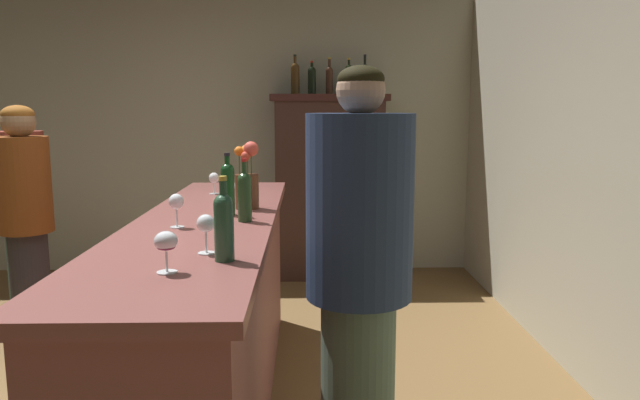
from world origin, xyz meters
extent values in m
cube|color=#B8B79E|center=(0.00, 3.00, 1.33)|extent=(5.37, 0.12, 2.67)
cube|color=brown|center=(0.59, 0.17, 0.48)|extent=(0.59, 2.71, 0.97)
cube|color=brown|center=(0.59, 0.17, 0.99)|extent=(0.67, 2.82, 0.05)
cube|color=#39231D|center=(1.29, 2.69, 0.84)|extent=(0.96, 0.39, 1.67)
cube|color=#391D19|center=(1.29, 2.69, 1.64)|extent=(1.04, 0.45, 0.06)
cylinder|color=#284F33|center=(0.80, -0.64, 1.12)|extent=(0.07, 0.07, 0.20)
sphere|color=#284F33|center=(0.80, -0.64, 1.22)|extent=(0.07, 0.07, 0.07)
cylinder|color=#284F33|center=(0.80, -0.64, 1.26)|extent=(0.03, 0.03, 0.08)
cylinder|color=gold|center=(0.80, -0.64, 1.31)|extent=(0.03, 0.03, 0.02)
cylinder|color=#123C18|center=(0.69, 0.26, 1.13)|extent=(0.07, 0.07, 0.22)
sphere|color=#123C18|center=(0.69, 0.26, 1.24)|extent=(0.07, 0.07, 0.07)
cylinder|color=#123C18|center=(0.69, 0.26, 1.28)|extent=(0.03, 0.03, 0.07)
cylinder|color=black|center=(0.69, 0.26, 1.32)|extent=(0.03, 0.03, 0.02)
cylinder|color=#203D1E|center=(0.79, 0.09, 1.12)|extent=(0.07, 0.07, 0.20)
sphere|color=#203D1E|center=(0.79, 0.09, 1.22)|extent=(0.07, 0.07, 0.07)
cylinder|color=#203D1E|center=(0.79, 0.09, 1.26)|extent=(0.02, 0.02, 0.08)
cylinder|color=#A91C1A|center=(0.79, 0.09, 1.31)|extent=(0.03, 0.03, 0.02)
cylinder|color=white|center=(0.63, -0.79, 1.02)|extent=(0.07, 0.07, 0.00)
cylinder|color=white|center=(0.63, -0.79, 1.06)|extent=(0.01, 0.01, 0.07)
ellipsoid|color=white|center=(0.63, -0.79, 1.12)|extent=(0.08, 0.08, 0.06)
ellipsoid|color=maroon|center=(0.63, -0.79, 1.11)|extent=(0.06, 0.06, 0.03)
cylinder|color=white|center=(0.72, -0.54, 1.02)|extent=(0.06, 0.06, 0.00)
cylinder|color=white|center=(0.72, -0.54, 1.06)|extent=(0.01, 0.01, 0.08)
ellipsoid|color=white|center=(0.72, -0.54, 1.13)|extent=(0.07, 0.07, 0.07)
cylinder|color=white|center=(0.50, -0.05, 1.02)|extent=(0.06, 0.06, 0.00)
cylinder|color=white|center=(0.50, -0.05, 1.06)|extent=(0.01, 0.01, 0.08)
ellipsoid|color=white|center=(0.50, -0.05, 1.14)|extent=(0.07, 0.07, 0.07)
cylinder|color=white|center=(0.51, 1.00, 1.02)|extent=(0.07, 0.07, 0.00)
cylinder|color=white|center=(0.51, 1.00, 1.05)|extent=(0.01, 0.01, 0.06)
ellipsoid|color=white|center=(0.51, 1.00, 1.12)|extent=(0.06, 0.06, 0.07)
cylinder|color=#502C1A|center=(0.77, 0.45, 1.11)|extent=(0.12, 0.12, 0.18)
cylinder|color=#38602D|center=(0.79, 0.44, 1.23)|extent=(0.01, 0.01, 0.21)
sphere|color=#D04638|center=(0.79, 0.44, 1.34)|extent=(0.08, 0.08, 0.08)
cylinder|color=#38602D|center=(0.77, 0.48, 1.22)|extent=(0.01, 0.01, 0.19)
sphere|color=orange|center=(0.77, 0.48, 1.32)|extent=(0.08, 0.08, 0.08)
cylinder|color=#38602D|center=(0.73, 0.46, 1.23)|extent=(0.01, 0.01, 0.20)
sphere|color=orange|center=(0.73, 0.46, 1.32)|extent=(0.05, 0.05, 0.05)
cylinder|color=#38602D|center=(0.77, 0.42, 1.21)|extent=(0.01, 0.01, 0.17)
sphere|color=#C23B29|center=(0.77, 0.42, 1.30)|extent=(0.05, 0.05, 0.05)
cylinder|color=white|center=(0.60, 1.34, 1.02)|extent=(0.17, 0.17, 0.01)
cylinder|color=#4A3215|center=(0.98, 2.69, 1.79)|extent=(0.08, 0.08, 0.23)
sphere|color=#4A3215|center=(0.98, 2.69, 1.91)|extent=(0.08, 0.08, 0.08)
cylinder|color=#4A3215|center=(0.98, 2.69, 1.95)|extent=(0.03, 0.03, 0.10)
cylinder|color=black|center=(0.98, 2.69, 2.01)|extent=(0.03, 0.03, 0.02)
cylinder|color=black|center=(1.13, 2.69, 1.78)|extent=(0.07, 0.07, 0.21)
sphere|color=black|center=(1.13, 2.69, 1.88)|extent=(0.07, 0.07, 0.07)
cylinder|color=black|center=(1.13, 2.69, 1.91)|extent=(0.03, 0.03, 0.07)
cylinder|color=#AA2619|center=(1.13, 2.69, 1.96)|extent=(0.03, 0.03, 0.02)
cylinder|color=#46271A|center=(1.29, 2.69, 1.78)|extent=(0.06, 0.06, 0.21)
sphere|color=#46271A|center=(1.29, 2.69, 1.88)|extent=(0.06, 0.06, 0.06)
cylinder|color=#46271A|center=(1.29, 2.69, 1.93)|extent=(0.02, 0.02, 0.10)
cylinder|color=gold|center=(1.29, 2.69, 1.99)|extent=(0.03, 0.03, 0.02)
cylinder|color=black|center=(1.46, 2.69, 1.79)|extent=(0.06, 0.06, 0.23)
sphere|color=black|center=(1.46, 2.69, 1.90)|extent=(0.06, 0.06, 0.06)
cylinder|color=black|center=(1.46, 2.69, 1.94)|extent=(0.02, 0.02, 0.07)
cylinder|color=gold|center=(1.46, 2.69, 1.98)|extent=(0.02, 0.02, 0.02)
cylinder|color=black|center=(1.60, 2.69, 1.79)|extent=(0.06, 0.06, 0.24)
sphere|color=black|center=(1.60, 2.69, 1.91)|extent=(0.06, 0.06, 0.06)
cylinder|color=black|center=(1.60, 2.69, 1.96)|extent=(0.02, 0.02, 0.10)
cylinder|color=black|center=(1.60, 2.69, 2.01)|extent=(0.02, 0.02, 0.02)
cylinder|color=#456253|center=(-0.97, 1.58, 0.40)|extent=(0.25, 0.25, 0.79)
cylinder|color=maroon|center=(-0.97, 1.58, 1.09)|extent=(0.35, 0.35, 0.59)
sphere|color=tan|center=(-0.97, 1.58, 1.47)|extent=(0.19, 0.19, 0.19)
ellipsoid|color=black|center=(-0.97, 1.58, 1.51)|extent=(0.18, 0.18, 0.10)
cylinder|color=#2E2A2D|center=(-0.61, 0.88, 0.40)|extent=(0.23, 0.23, 0.81)
cylinder|color=brown|center=(-0.61, 0.88, 1.09)|extent=(0.32, 0.32, 0.58)
sphere|color=#97704B|center=(-0.61, 0.88, 1.47)|extent=(0.19, 0.19, 0.19)
ellipsoid|color=#96571D|center=(-0.61, 0.88, 1.51)|extent=(0.18, 0.18, 0.11)
cylinder|color=#21314F|center=(1.27, -0.60, 1.20)|extent=(0.38, 0.38, 0.66)
sphere|color=tan|center=(1.27, -0.60, 1.60)|extent=(0.17, 0.17, 0.17)
ellipsoid|color=black|center=(1.27, -0.60, 1.64)|extent=(0.16, 0.16, 0.09)
camera|label=1|loc=(1.09, -2.65, 1.54)|focal=33.04mm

